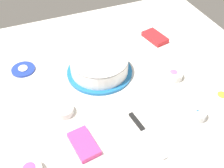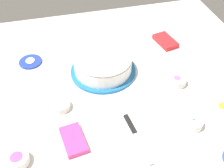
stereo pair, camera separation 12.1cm
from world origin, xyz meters
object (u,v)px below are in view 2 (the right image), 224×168
(candy_box_upper, at_px, (74,140))
(sprinkle_bowl_orange, at_px, (60,105))
(frosting_tub_lid, at_px, (30,62))
(sprinkle_bowl_rainbow, at_px, (17,159))
(sprinkle_bowl_blue, at_px, (193,122))
(frosted_cake, at_px, (103,64))
(sprinkle_bowl_pink, at_px, (177,80))
(sprinkle_bowl_yellow, at_px, (223,108))
(spreading_knife, at_px, (135,134))
(candy_box_lower, at_px, (165,41))

(candy_box_upper, bearing_deg, sprinkle_bowl_orange, -179.38)
(frosting_tub_lid, xyz_separation_m, sprinkle_bowl_rainbow, (0.55, -0.06, 0.01))
(frosting_tub_lid, height_order, sprinkle_bowl_blue, sprinkle_bowl_blue)
(frosted_cake, xyz_separation_m, frosting_tub_lid, (-0.16, -0.33, -0.04))
(sprinkle_bowl_pink, height_order, sprinkle_bowl_yellow, sprinkle_bowl_yellow)
(spreading_knife, xyz_separation_m, sprinkle_bowl_orange, (-0.21, -0.26, 0.01))
(spreading_knife, distance_m, sprinkle_bowl_blue, 0.23)
(frosted_cake, distance_m, sprinkle_bowl_pink, 0.35)
(sprinkle_bowl_yellow, bearing_deg, frosted_cake, -131.03)
(frosted_cake, height_order, candy_box_upper, frosted_cake)
(sprinkle_bowl_blue, relative_size, sprinkle_bowl_rainbow, 0.95)
(sprinkle_bowl_yellow, bearing_deg, candy_box_lower, -175.45)
(sprinkle_bowl_pink, relative_size, candy_box_lower, 0.63)
(frosted_cake, bearing_deg, candy_box_lower, 111.29)
(frosted_cake, bearing_deg, sprinkle_bowl_blue, 33.95)
(sprinkle_bowl_orange, xyz_separation_m, sprinkle_bowl_yellow, (0.18, 0.64, 0.00))
(sprinkle_bowl_blue, bearing_deg, candy_box_lower, 168.77)
(frosting_tub_lid, relative_size, candy_box_upper, 0.82)
(sprinkle_bowl_pink, bearing_deg, sprinkle_bowl_orange, -87.91)
(spreading_knife, distance_m, candy_box_upper, 0.23)
(spreading_knife, distance_m, sprinkle_bowl_pink, 0.35)
(sprinkle_bowl_blue, relative_size, sprinkle_bowl_yellow, 1.01)
(frosting_tub_lid, xyz_separation_m, candy_box_upper, (0.52, 0.14, 0.01))
(sprinkle_bowl_pink, height_order, candy_box_upper, sprinkle_bowl_pink)
(candy_box_upper, bearing_deg, frosting_tub_lid, -172.97)
(sprinkle_bowl_orange, distance_m, sprinkle_bowl_blue, 0.54)
(spreading_knife, bearing_deg, candy_box_lower, 147.49)
(spreading_knife, xyz_separation_m, candy_box_upper, (-0.03, -0.23, 0.01))
(frosted_cake, bearing_deg, frosting_tub_lid, -115.10)
(sprinkle_bowl_yellow, relative_size, sprinkle_bowl_rainbow, 0.94)
(sprinkle_bowl_blue, height_order, sprinkle_bowl_pink, sprinkle_bowl_blue)
(sprinkle_bowl_orange, xyz_separation_m, sprinkle_bowl_rainbow, (0.22, -0.17, 0.00))
(spreading_knife, height_order, sprinkle_bowl_pink, sprinkle_bowl_pink)
(sprinkle_bowl_yellow, bearing_deg, spreading_knife, -86.67)
(sprinkle_bowl_orange, bearing_deg, frosted_cake, 128.70)
(frosting_tub_lid, bearing_deg, sprinkle_bowl_blue, 47.32)
(candy_box_upper, bearing_deg, sprinkle_bowl_blue, 77.25)
(spreading_knife, height_order, sprinkle_bowl_orange, sprinkle_bowl_orange)
(sprinkle_bowl_orange, bearing_deg, sprinkle_bowl_blue, 65.85)
(sprinkle_bowl_pink, relative_size, sprinkle_bowl_yellow, 1.12)
(sprinkle_bowl_yellow, bearing_deg, sprinkle_bowl_rainbow, -87.59)
(sprinkle_bowl_blue, xyz_separation_m, candy_box_upper, (-0.04, -0.46, -0.01))
(candy_box_upper, bearing_deg, sprinkle_bowl_pink, 103.87)
(frosting_tub_lid, xyz_separation_m, sprinkle_bowl_blue, (0.55, 0.60, 0.01))
(sprinkle_bowl_pink, xyz_separation_m, candy_box_lower, (-0.31, 0.07, -0.01))
(frosted_cake, relative_size, sprinkle_bowl_blue, 3.92)
(candy_box_lower, bearing_deg, sprinkle_bowl_rainbow, -66.57)
(frosted_cake, distance_m, candy_box_upper, 0.41)
(spreading_knife, distance_m, sprinkle_bowl_orange, 0.33)
(frosted_cake, relative_size, sprinkle_bowl_orange, 3.74)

